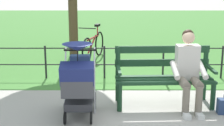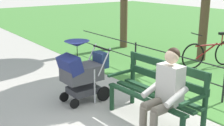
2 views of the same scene
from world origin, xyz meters
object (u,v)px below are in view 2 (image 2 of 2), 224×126
Objects in this scene: park_bench at (158,89)px; bicycle at (210,53)px; person_on_bench at (165,90)px; stroller at (81,71)px.

bicycle is at bearing -67.28° from park_bench.
bicycle is (1.70, -3.42, -0.31)m from person_on_bench.
person_on_bench reaches higher than bicycle.
stroller is (1.72, 0.35, -0.08)m from person_on_bench.
park_bench is 3.47m from bicycle.
person_on_bench is at bearing -168.40° from stroller.
person_on_bench reaches higher than stroller.
person_on_bench is at bearing 148.35° from park_bench.
person_on_bench is at bearing 116.44° from bicycle.
park_bench is at bearing -31.65° from person_on_bench.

